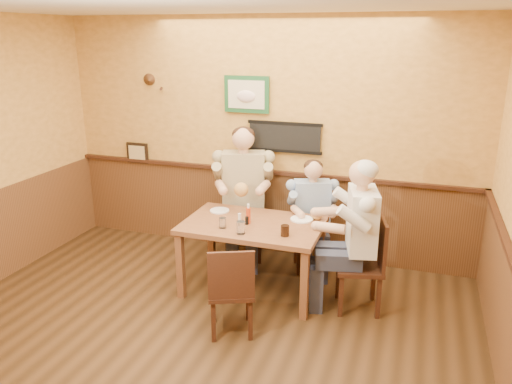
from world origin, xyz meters
The scene contains 17 objects.
room centered at (0.13, 0.17, 1.69)m, with size 5.02×5.03×2.81m.
dining_table centered at (0.21, 1.48, 0.66)m, with size 1.40×0.90×0.75m.
chair_back_left centered at (-0.16, 2.22, 0.50)m, with size 0.46×0.46×1.00m, color #3E2113, non-canonical shape.
chair_back_right centered at (0.67, 2.15, 0.41)m, with size 0.37×0.37×0.81m, color #3E2113, non-canonical shape.
chair_right_end centered at (1.30, 1.45, 0.47)m, with size 0.43×0.43×0.94m, color #3E2113, non-canonical shape.
chair_near_side centered at (0.27, 0.69, 0.43)m, with size 0.40×0.40×0.86m, color #3E2113, non-canonical shape.
diner_tan_shirt centered at (-0.16, 2.22, 0.71)m, with size 0.66×0.66×1.43m, color tan, non-canonical shape.
diner_blue_polo centered at (0.67, 2.15, 0.58)m, with size 0.53×0.53×1.16m, color #849EC7, non-canonical shape.
diner_white_elder centered at (1.30, 1.45, 0.67)m, with size 0.62×0.62×1.34m, color silver, non-canonical shape.
water_glass_left centered at (-0.03, 1.26, 0.80)m, with size 0.07×0.07×0.10m, color silver.
water_glass_mid centered at (0.19, 1.17, 0.81)m, with size 0.08×0.08×0.12m, color white.
cola_tumbler centered at (0.61, 1.25, 0.80)m, with size 0.08×0.08×0.11m, color black.
hot_sauce_bottle centered at (0.17, 1.45, 0.84)m, with size 0.05×0.05×0.19m, color #B93613.
salt_shaker centered at (0.07, 1.48, 0.79)m, with size 0.03×0.03×0.08m, color silver.
pepper_shaker centered at (0.17, 1.42, 0.79)m, with size 0.03×0.03×0.08m, color black.
plate_far_left centered at (-0.25, 1.70, 0.76)m, with size 0.21×0.21×0.01m, color white.
plate_far_right centered at (0.66, 1.72, 0.76)m, with size 0.23×0.23×0.02m, color white.
Camera 1 is at (1.75, -3.00, 2.59)m, focal length 35.00 mm.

